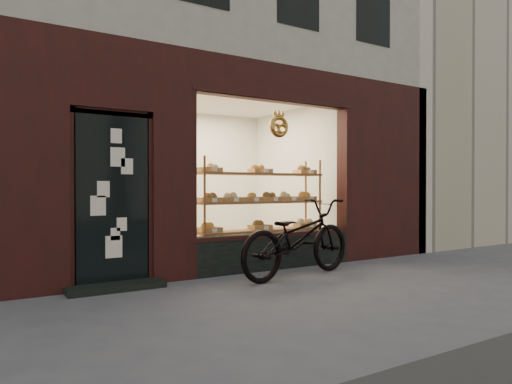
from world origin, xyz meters
TOP-DOWN VIEW (x-y plane):
  - ground at (0.00, 0.00)m, footprint 90.00×90.00m
  - neighbor_right at (9.60, 5.50)m, footprint 12.00×7.00m
  - display_shelf at (0.45, 2.55)m, footprint 2.20×0.45m
  - bicycle at (0.36, 1.43)m, footprint 2.13×1.05m

SIDE VIEW (x-z plane):
  - ground at x=0.00m, z-range 0.00..0.00m
  - bicycle at x=0.36m, z-range 0.00..1.07m
  - display_shelf at x=0.45m, z-range 0.01..1.71m
  - neighbor_right at x=9.60m, z-range 0.00..9.00m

